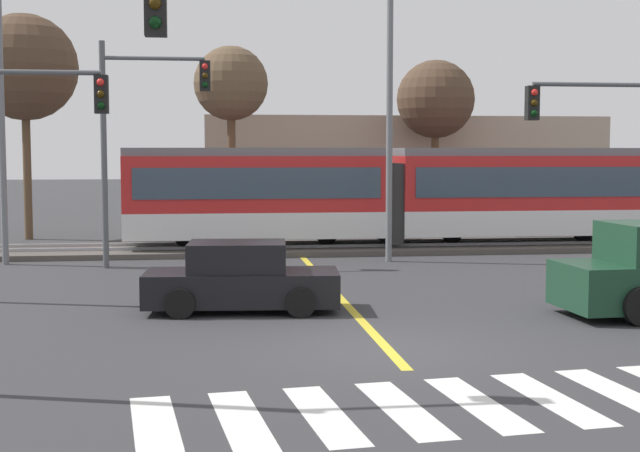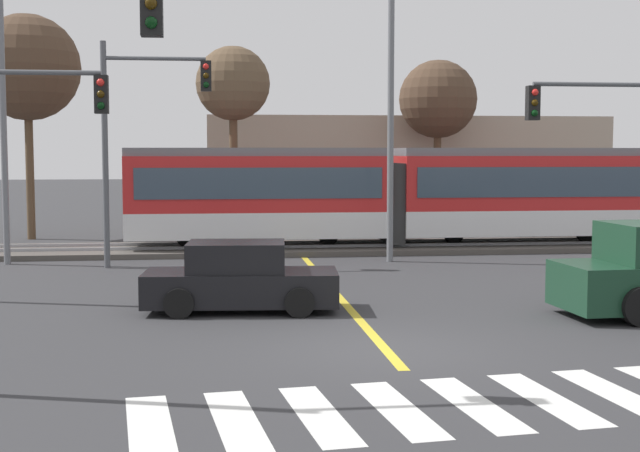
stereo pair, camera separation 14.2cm
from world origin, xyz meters
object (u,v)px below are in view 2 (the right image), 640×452
object	(u,v)px
sedan_crossing	(240,279)
traffic_light_mid_right	(623,139)
traffic_light_far_left	(139,122)
bare_tree_east	(438,100)
light_rail_tram	(392,192)
street_lamp_centre	(399,102)
bare_tree_far_west	(27,68)
bare_tree_west	(233,85)
street_lamp_west	(8,97)

from	to	relation	value
sedan_crossing	traffic_light_mid_right	bearing A→B (deg)	17.98
traffic_light_far_left	bare_tree_east	world-z (taller)	bare_tree_east
light_rail_tram	street_lamp_centre	bearing A→B (deg)	-98.44
street_lamp_centre	light_rail_tram	bearing A→B (deg)	81.56
street_lamp_centre	bare_tree_far_west	world-z (taller)	bare_tree_far_west
traffic_light_mid_right	bare_tree_east	distance (m)	14.21
traffic_light_far_left	sedan_crossing	bearing A→B (deg)	-70.56
sedan_crossing	street_lamp_centre	size ratio (longest dim) A/B	0.49
bare_tree_west	bare_tree_far_west	bearing A→B (deg)	167.24
sedan_crossing	street_lamp_centre	world-z (taller)	street_lamp_centre
traffic_light_mid_right	bare_tree_east	size ratio (longest dim) A/B	0.78
bare_tree_east	street_lamp_centre	bearing A→B (deg)	-111.64
light_rail_tram	traffic_light_mid_right	world-z (taller)	traffic_light_mid_right
traffic_light_mid_right	traffic_light_far_left	distance (m)	13.78
traffic_light_mid_right	bare_tree_far_west	xyz separation A→B (m)	(-18.06, 13.75, 2.94)
street_lamp_centre	bare_tree_west	bearing A→B (deg)	125.26
light_rail_tram	traffic_light_far_left	distance (m)	9.61
bare_tree_far_west	traffic_light_mid_right	bearing A→B (deg)	-37.29
traffic_light_mid_right	sedan_crossing	bearing A→B (deg)	-162.02
traffic_light_mid_right	street_lamp_west	xyz separation A→B (m)	(-17.07, 5.65, 1.35)
traffic_light_far_left	traffic_light_mid_right	bearing A→B (deg)	-18.59
street_lamp_west	bare_tree_east	distance (m)	17.73
sedan_crossing	bare_tree_east	xyz separation A→B (m)	(8.87, 17.37, 4.93)
sedan_crossing	traffic_light_far_left	bearing A→B (deg)	109.44
sedan_crossing	traffic_light_mid_right	world-z (taller)	traffic_light_mid_right
traffic_light_far_left	street_lamp_centre	bearing A→B (deg)	3.57
bare_tree_far_west	light_rail_tram	bearing A→B (deg)	-22.07
traffic_light_far_left	street_lamp_centre	distance (m)	8.02
street_lamp_west	bare_tree_west	distance (m)	9.46
light_rail_tram	bare_tree_east	xyz separation A→B (m)	(3.12, 5.74, 3.58)
traffic_light_mid_right	street_lamp_centre	xyz separation A→B (m)	(-5.07, 4.89, 1.21)
bare_tree_west	bare_tree_east	world-z (taller)	bare_tree_west
bare_tree_far_west	sedan_crossing	bearing A→B (deg)	-65.65
street_lamp_west	street_lamp_centre	xyz separation A→B (m)	(12.00, -0.76, -0.14)
bare_tree_far_west	bare_tree_west	distance (m)	8.24
traffic_light_far_left	bare_tree_far_west	world-z (taller)	bare_tree_far_west
light_rail_tram	bare_tree_east	world-z (taller)	bare_tree_east
sedan_crossing	traffic_light_mid_right	distance (m)	11.29
traffic_light_mid_right	bare_tree_west	bearing A→B (deg)	130.11
bare_tree_west	traffic_light_mid_right	bearing A→B (deg)	-49.89
traffic_light_mid_right	bare_tree_west	distance (m)	15.77
sedan_crossing	bare_tree_far_west	distance (m)	19.73
light_rail_tram	bare_tree_east	distance (m)	7.45
sedan_crossing	street_lamp_west	size ratio (longest dim) A/B	0.47
street_lamp_west	bare_tree_west	size ratio (longest dim) A/B	1.22
traffic_light_mid_right	street_lamp_centre	size ratio (longest dim) A/B	0.65
traffic_light_far_left	street_lamp_west	xyz separation A→B (m)	(-4.02, 1.26, 0.80)
street_lamp_west	bare_tree_west	xyz separation A→B (m)	(7.01, 6.30, 0.86)
light_rail_tram	bare_tree_far_west	size ratio (longest dim) A/B	2.09
traffic_light_far_left	bare_tree_west	distance (m)	8.29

